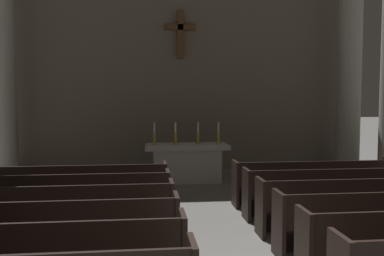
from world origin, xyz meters
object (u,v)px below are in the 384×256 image
object	(u,v)px
pew_left_row_3	(50,233)
pew_left_row_5	(72,199)
pew_right_row_6	(314,182)
altar	(187,162)
candlestick_inner_right	(198,137)
pew_left_row_6	(80,188)
column_right_fourth	(349,70)
pew_right_row_5	(334,192)
pew_left_row_4	(63,214)
pew_right_row_4	(359,205)
column_left_fourth	(2,68)
candlestick_outer_right	(218,137)
candlestick_outer_left	(154,138)
candlestick_inner_left	(175,137)

from	to	relation	value
pew_left_row_3	pew_left_row_5	world-z (taller)	same
pew_left_row_5	pew_right_row_6	bearing A→B (deg)	11.37
altar	candlestick_inner_right	distance (m)	0.72
pew_left_row_6	pew_left_row_5	bearing A→B (deg)	-90.00
pew_left_row_3	column_right_fourth	bearing A→B (deg)	41.86
pew_right_row_5	pew_left_row_4	bearing A→B (deg)	-168.63
pew_right_row_6	column_right_fourth	bearing A→B (deg)	55.69
pew_right_row_4	column_right_fourth	size ratio (longest dim) A/B	0.55
pew_left_row_5	candlestick_inner_right	size ratio (longest dim) A/B	5.94
pew_right_row_5	altar	bearing A→B (deg)	122.94
column_right_fourth	altar	bearing A→B (deg)	-169.79
altar	column_right_fourth	bearing A→B (deg)	10.21
column_left_fourth	candlestick_outer_right	distance (m)	6.09
pew_right_row_6	pew_right_row_4	bearing A→B (deg)	-90.00
column_left_fourth	candlestick_outer_left	world-z (taller)	column_left_fourth
candlestick_outer_left	column_left_fourth	bearing A→B (deg)	167.69
pew_left_row_3	candlestick_inner_right	size ratio (longest dim) A/B	5.94
pew_right_row_5	candlestick_outer_left	size ratio (longest dim) A/B	5.94
column_right_fourth	pew_right_row_5	bearing A→B (deg)	-118.31
pew_left_row_5	pew_right_row_6	xyz separation A→B (m)	(4.82, 0.97, 0.00)
pew_right_row_6	column_left_fourth	xyz separation A→B (m)	(-7.29, 3.63, 2.56)
candlestick_inner_left	candlestick_inner_right	world-z (taller)	same
column_right_fourth	pew_right_row_4	bearing A→B (deg)	-113.98
pew_right_row_5	altar	world-z (taller)	altar
pew_left_row_4	altar	world-z (taller)	altar
candlestick_outer_left	candlestick_outer_right	size ratio (longest dim) A/B	1.00
altar	candlestick_outer_left	size ratio (longest dim) A/B	3.81
pew_left_row_6	column_left_fourth	world-z (taller)	column_left_fourth
pew_left_row_3	candlestick_inner_right	xyz separation A→B (m)	(2.71, 5.66, 0.71)
candlestick_outer_right	pew_left_row_3	bearing A→B (deg)	-119.95
pew_right_row_5	candlestick_inner_right	bearing A→B (deg)	119.56
candlestick_inner_left	candlestick_inner_right	distance (m)	0.60
pew_right_row_6	candlestick_inner_right	distance (m)	3.54
pew_right_row_6	column_right_fourth	size ratio (longest dim) A/B	0.55
pew_right_row_4	pew_right_row_6	bearing A→B (deg)	90.00
column_left_fourth	pew_left_row_4	bearing A→B (deg)	-66.02
pew_right_row_5	candlestick_outer_left	world-z (taller)	candlestick_outer_left
pew_right_row_4	column_left_fourth	distance (m)	9.53
pew_right_row_6	pew_right_row_5	bearing A→B (deg)	-90.00
pew_left_row_3	pew_left_row_4	bearing A→B (deg)	90.00
pew_right_row_5	pew_left_row_3	bearing A→B (deg)	-158.09
pew_right_row_4	candlestick_inner_left	distance (m)	5.46
column_left_fourth	candlestick_outer_left	distance (m)	4.53
candlestick_outer_right	pew_right_row_6	bearing A→B (deg)	-60.44
pew_right_row_6	column_right_fourth	world-z (taller)	column_right_fourth
pew_left_row_4	candlestick_outer_left	bearing A→B (deg)	71.60
altar	candlestick_inner_left	size ratio (longest dim) A/B	3.81
pew_right_row_5	altar	size ratio (longest dim) A/B	1.56
pew_left_row_3	candlestick_outer_right	xyz separation A→B (m)	(3.26, 5.66, 0.71)
pew_left_row_3	pew_left_row_6	size ratio (longest dim) A/B	1.00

